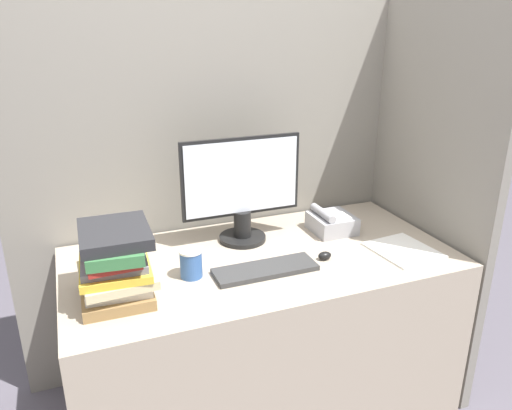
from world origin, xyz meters
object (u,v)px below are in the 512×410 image
(mouse, at_px, (325,256))
(desk_telephone, at_px, (331,222))
(coffee_cup, at_px, (191,263))
(monitor, at_px, (242,192))
(book_stack, at_px, (115,264))
(keyboard, at_px, (265,269))

(mouse, xyz_separation_m, desk_telephone, (0.17, 0.24, 0.03))
(coffee_cup, distance_m, desk_telephone, 0.73)
(monitor, xyz_separation_m, mouse, (0.25, -0.30, -0.21))
(coffee_cup, bearing_deg, book_stack, -169.90)
(keyboard, height_order, mouse, mouse)
(keyboard, xyz_separation_m, book_stack, (-0.55, 0.02, 0.12))
(keyboard, height_order, coffee_cup, coffee_cup)
(coffee_cup, bearing_deg, desk_telephone, 14.82)
(keyboard, height_order, desk_telephone, desk_telephone)
(coffee_cup, distance_m, book_stack, 0.29)
(monitor, xyz_separation_m, desk_telephone, (0.41, -0.06, -0.18))
(monitor, bearing_deg, coffee_cup, -140.00)
(monitor, height_order, desk_telephone, monitor)
(book_stack, xyz_separation_m, desk_telephone, (0.98, 0.24, -0.08))
(mouse, bearing_deg, coffee_cup, 174.00)
(book_stack, height_order, desk_telephone, book_stack)
(mouse, relative_size, desk_telephone, 0.30)
(keyboard, bearing_deg, book_stack, 178.19)
(mouse, distance_m, desk_telephone, 0.30)
(monitor, relative_size, keyboard, 1.30)
(keyboard, relative_size, desk_telephone, 2.13)
(monitor, relative_size, coffee_cup, 4.69)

